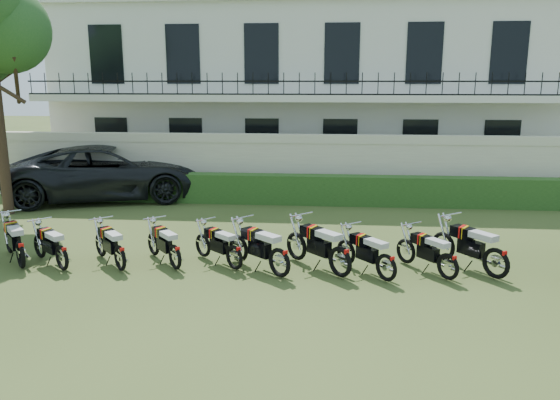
{
  "coord_description": "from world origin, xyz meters",
  "views": [
    {
      "loc": [
        1.04,
        -10.98,
        4.18
      ],
      "look_at": [
        -0.15,
        2.52,
        1.17
      ],
      "focal_mm": 35.0,
      "sensor_mm": 36.0,
      "label": 1
    }
  ],
  "objects": [
    {
      "name": "motorcycle_8",
      "position": [
        3.61,
        0.2,
        0.46
      ],
      "size": [
        1.15,
        1.52,
        0.99
      ],
      "rotation": [
        0.0,
        0.0,
        0.64
      ],
      "color": "black",
      "rests_on": "ground"
    },
    {
      "name": "motorcycle_6",
      "position": [
        1.35,
        0.15,
        0.53
      ],
      "size": [
        1.53,
        1.6,
        1.15
      ],
      "rotation": [
        0.0,
        0.0,
        0.76
      ],
      "color": "black",
      "rests_on": "ground"
    },
    {
      "name": "motorcycle_4",
      "position": [
        -0.98,
        0.43,
        0.45
      ],
      "size": [
        1.37,
        1.26,
        0.97
      ],
      "rotation": [
        0.0,
        0.0,
        0.83
      ],
      "color": "black",
      "rests_on": "ground"
    },
    {
      "name": "suv",
      "position": [
        -6.68,
        7.45,
        0.95
      ],
      "size": [
        7.46,
        5.04,
        1.9
      ],
      "primitive_type": "imported",
      "rotation": [
        0.0,
        0.0,
        1.87
      ],
      "color": "black",
      "rests_on": "ground"
    },
    {
      "name": "motorcycle_2",
      "position": [
        -3.49,
        0.14,
        0.46
      ],
      "size": [
        1.28,
        1.41,
        0.99
      ],
      "rotation": [
        0.0,
        0.0,
        0.73
      ],
      "color": "black",
      "rests_on": "ground"
    },
    {
      "name": "motorcycle_0",
      "position": [
        -5.76,
        0.09,
        0.5
      ],
      "size": [
        1.37,
        1.57,
        1.08
      ],
      "rotation": [
        0.0,
        0.0,
        0.71
      ],
      "color": "black",
      "rests_on": "ground"
    },
    {
      "name": "hedge",
      "position": [
        1.0,
        7.2,
        0.5
      ],
      "size": [
        18.0,
        0.6,
        1.0
      ],
      "primitive_type": "cube",
      "color": "#1E3F16",
      "rests_on": "ground"
    },
    {
      "name": "building",
      "position": [
        0.0,
        13.96,
        3.71
      ],
      "size": [
        20.4,
        9.6,
        7.4
      ],
      "color": "silver",
      "rests_on": "ground"
    },
    {
      "name": "motorcycle_1",
      "position": [
        -4.77,
        0.05,
        0.45
      ],
      "size": [
        1.44,
        1.23,
        0.98
      ],
      "rotation": [
        0.0,
        0.0,
        0.87
      ],
      "color": "black",
      "rests_on": "ground"
    },
    {
      "name": "ground",
      "position": [
        0.0,
        0.0,
        0.0
      ],
      "size": [
        100.0,
        100.0,
        0.0
      ],
      "primitive_type": "plane",
      "color": "#34461C",
      "rests_on": "ground"
    },
    {
      "name": "motorcycle_9",
      "position": [
        4.64,
        0.35,
        0.53
      ],
      "size": [
        1.35,
        1.75,
        1.15
      ],
      "rotation": [
        0.0,
        0.0,
        0.64
      ],
      "color": "black",
      "rests_on": "ground"
    },
    {
      "name": "motorcycle_5",
      "position": [
        0.06,
        0.04,
        0.51
      ],
      "size": [
        1.58,
        1.42,
        1.11
      ],
      "rotation": [
        0.0,
        0.0,
        0.84
      ],
      "color": "black",
      "rests_on": "ground"
    },
    {
      "name": "motorcycle_7",
      "position": [
        2.31,
        0.0,
        0.47
      ],
      "size": [
        1.25,
        1.49,
        1.01
      ],
      "rotation": [
        0.0,
        0.0,
        0.69
      ],
      "color": "black",
      "rests_on": "ground"
    },
    {
      "name": "perimeter_wall",
      "position": [
        0.0,
        8.0,
        1.17
      ],
      "size": [
        30.0,
        0.35,
        2.3
      ],
      "color": "beige",
      "rests_on": "ground"
    },
    {
      "name": "motorcycle_3",
      "position": [
        -2.3,
        0.33,
        0.45
      ],
      "size": [
        1.22,
        1.43,
        0.98
      ],
      "rotation": [
        0.0,
        0.0,
        0.7
      ],
      "color": "black",
      "rests_on": "ground"
    }
  ]
}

